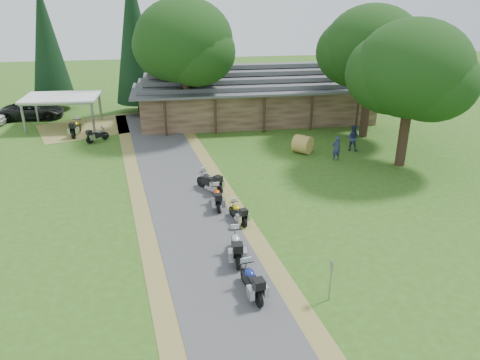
{
  "coord_description": "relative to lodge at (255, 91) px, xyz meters",
  "views": [
    {
      "loc": [
        -1.38,
        -16.99,
        11.72
      ],
      "look_at": [
        2.03,
        6.17,
        1.6
      ],
      "focal_mm": 35.0,
      "sensor_mm": 36.0,
      "label": 1
    }
  ],
  "objects": [
    {
      "name": "ground",
      "position": [
        -6.0,
        -24.0,
        -2.45
      ],
      "size": [
        120.0,
        120.0,
        0.0
      ],
      "primitive_type": "plane",
      "color": "#335116",
      "rests_on": "ground"
    },
    {
      "name": "driveway",
      "position": [
        -6.5,
        -20.0,
        -2.45
      ],
      "size": [
        51.95,
        51.95,
        0.0
      ],
      "primitive_type": "plane",
      "rotation": [
        0.0,
        0.0,
        0.14
      ],
      "color": "#404042",
      "rests_on": "ground"
    },
    {
      "name": "lodge",
      "position": [
        0.0,
        0.0,
        0.0
      ],
      "size": [
        21.4,
        9.4,
        4.9
      ],
      "primitive_type": null,
      "color": "#4F3828",
      "rests_on": "ground"
    },
    {
      "name": "carport",
      "position": [
        -16.59,
        -0.48,
        -1.13
      ],
      "size": [
        6.29,
        4.34,
        2.65
      ],
      "primitive_type": null,
      "rotation": [
        0.0,
        0.0,
        -0.04
      ],
      "color": "silver",
      "rests_on": "ground"
    },
    {
      "name": "car_dark_suv",
      "position": [
        -19.93,
        2.57,
        -1.33
      ],
      "size": [
        2.5,
        5.87,
        2.25
      ],
      "primitive_type": "imported",
      "rotation": [
        0.0,
        0.0,
        1.57
      ],
      "color": "black",
      "rests_on": "ground"
    },
    {
      "name": "motorcycle_row_a",
      "position": [
        -4.67,
        -25.72,
        -1.77
      ],
      "size": [
        1.02,
        2.08,
        1.37
      ],
      "primitive_type": null,
      "rotation": [
        0.0,
        0.0,
        1.76
      ],
      "color": "navy",
      "rests_on": "ground"
    },
    {
      "name": "motorcycle_row_b",
      "position": [
        -4.91,
        -23.05,
        -1.74
      ],
      "size": [
        0.79,
        2.11,
        1.42
      ],
      "primitive_type": null,
      "rotation": [
        0.0,
        0.0,
        1.52
      ],
      "color": "#ABACB3",
      "rests_on": "ground"
    },
    {
      "name": "motorcycle_row_c",
      "position": [
        -4.34,
        -19.58,
        -1.88
      ],
      "size": [
        1.05,
        1.75,
        1.14
      ],
      "primitive_type": null,
      "rotation": [
        0.0,
        0.0,
        1.9
      ],
      "color": "#BFAC03",
      "rests_on": "ground"
    },
    {
      "name": "motorcycle_row_d",
      "position": [
        -5.22,
        -17.71,
        -1.82
      ],
      "size": [
        0.61,
        1.84,
        1.26
      ],
      "primitive_type": null,
      "rotation": [
        0.0,
        0.0,
        1.57
      ],
      "color": "#BD3A08",
      "rests_on": "ground"
    },
    {
      "name": "motorcycle_row_e",
      "position": [
        -5.46,
        -15.51,
        -1.78
      ],
      "size": [
        1.67,
        1.96,
        1.34
      ],
      "primitive_type": null,
      "rotation": [
        0.0,
        0.0,
        2.2
      ],
      "color": "black",
      "rests_on": "ground"
    },
    {
      "name": "motorcycle_carport_a",
      "position": [
        -15.2,
        -3.18,
        -1.73
      ],
      "size": [
        0.87,
        2.15,
        1.44
      ],
      "primitive_type": null,
      "rotation": [
        0.0,
        0.0,
        1.48
      ],
      "color": "#D8C301",
      "rests_on": "ground"
    },
    {
      "name": "motorcycle_carport_b",
      "position": [
        -13.3,
        -5.0,
        -1.86
      ],
      "size": [
        1.69,
        1.53,
        1.18
      ],
      "primitive_type": null,
      "rotation": [
        0.0,
        0.0,
        0.69
      ],
      "color": "slate",
      "rests_on": "ground"
    },
    {
      "name": "person_a",
      "position": [
        3.72,
        -11.65,
        -1.42
      ],
      "size": [
        0.63,
        0.49,
        2.06
      ],
      "primitive_type": "imported",
      "rotation": [
        0.0,
        0.0,
        3.27
      ],
      "color": "navy",
      "rests_on": "ground"
    },
    {
      "name": "person_b",
      "position": [
        5.57,
        -9.85,
        -1.32
      ],
      "size": [
        0.79,
        0.73,
        2.25
      ],
      "primitive_type": "imported",
      "rotation": [
        0.0,
        0.0,
        2.59
      ],
      "color": "navy",
      "rests_on": "ground"
    },
    {
      "name": "hay_bale",
      "position": [
        1.81,
        -9.84,
        -1.8
      ],
      "size": [
        1.76,
        1.77,
        1.3
      ],
      "primitive_type": "cylinder",
      "rotation": [
        1.57,
        0.0,
        0.82
      ],
      "color": "#AA873E",
      "rests_on": "ground"
    },
    {
      "name": "sign_post",
      "position": [
        -1.69,
        -26.54,
        -1.54
      ],
      "size": [
        0.33,
        0.05,
        1.83
      ],
      "primitive_type": null,
      "color": "gray",
      "rests_on": "ground"
    },
    {
      "name": "oak_lodge_left",
      "position": [
        -6.21,
        -3.11,
        3.43
      ],
      "size": [
        7.7,
        7.7,
        11.75
      ],
      "primitive_type": null,
      "color": "black",
      "rests_on": "ground"
    },
    {
      "name": "oak_lodge_right",
      "position": [
        7.71,
        -6.73,
        3.19
      ],
      "size": [
        7.36,
        7.36,
        11.28
      ],
      "primitive_type": null,
      "color": "black",
      "rests_on": "ground"
    },
    {
      "name": "oak_driveway",
      "position": [
        7.77,
        -13.12,
        2.79
      ],
      "size": [
        7.34,
        7.34,
        10.48
      ],
      "primitive_type": null,
      "color": "black",
      "rests_on": "ground"
    },
    {
      "name": "cedar_near",
      "position": [
        -10.4,
        3.3,
        4.08
      ],
      "size": [
        4.16,
        4.16,
        13.07
      ],
      "primitive_type": "cone",
      "color": "black",
      "rests_on": "ground"
    },
    {
      "name": "cedar_far",
      "position": [
        -18.54,
        5.71,
        3.37
      ],
      "size": [
        3.84,
        3.84,
        11.64
      ],
      "primitive_type": "cone",
      "color": "black",
      "rests_on": "ground"
    }
  ]
}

